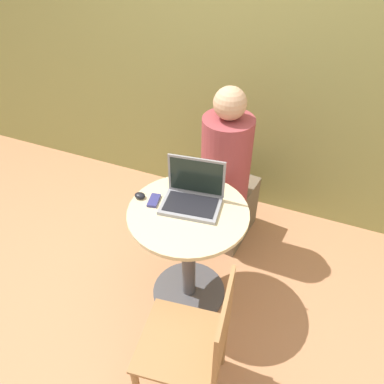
# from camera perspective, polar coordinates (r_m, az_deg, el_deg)

# --- Properties ---
(ground_plane) EXTENTS (12.00, 12.00, 0.00)m
(ground_plane) POSITION_cam_1_polar(r_m,az_deg,el_deg) (2.63, -0.48, -14.95)
(ground_plane) COLOR tan
(back_wall) EXTENTS (7.00, 0.05, 2.60)m
(back_wall) POSITION_cam_1_polar(r_m,az_deg,el_deg) (2.73, 9.25, 21.07)
(back_wall) COLOR #939956
(back_wall) RESTS_ON ground_plane
(round_table) EXTENTS (0.68, 0.68, 0.74)m
(round_table) POSITION_cam_1_polar(r_m,az_deg,el_deg) (2.26, -0.54, -7.75)
(round_table) COLOR #4C4C51
(round_table) RESTS_ON ground_plane
(laptop) EXTENTS (0.35, 0.26, 0.26)m
(laptop) POSITION_cam_1_polar(r_m,az_deg,el_deg) (2.09, 0.18, -0.45)
(laptop) COLOR gray
(laptop) RESTS_ON round_table
(cell_phone) EXTENTS (0.08, 0.12, 0.02)m
(cell_phone) POSITION_cam_1_polar(r_m,az_deg,el_deg) (2.14, -5.84, -1.30)
(cell_phone) COLOR navy
(cell_phone) RESTS_ON round_table
(computer_mouse) EXTENTS (0.06, 0.05, 0.03)m
(computer_mouse) POSITION_cam_1_polar(r_m,az_deg,el_deg) (2.17, -7.96, -0.55)
(computer_mouse) COLOR black
(computer_mouse) RESTS_ON round_table
(chair_empty) EXTENTS (0.45, 0.45, 0.87)m
(chair_empty) POSITION_cam_1_polar(r_m,az_deg,el_deg) (1.91, 0.48, -22.34)
(chair_empty) COLOR #9E7042
(chair_empty) RESTS_ON ground_plane
(person_seated) EXTENTS (0.36, 0.52, 1.26)m
(person_seated) POSITION_cam_1_polar(r_m,az_deg,el_deg) (2.62, 5.40, 1.38)
(person_seated) COLOR brown
(person_seated) RESTS_ON ground_plane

